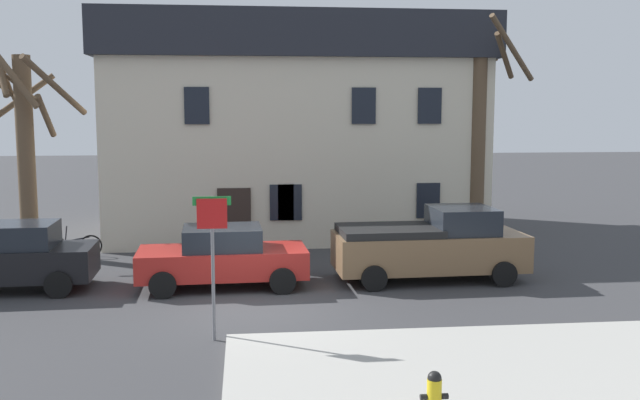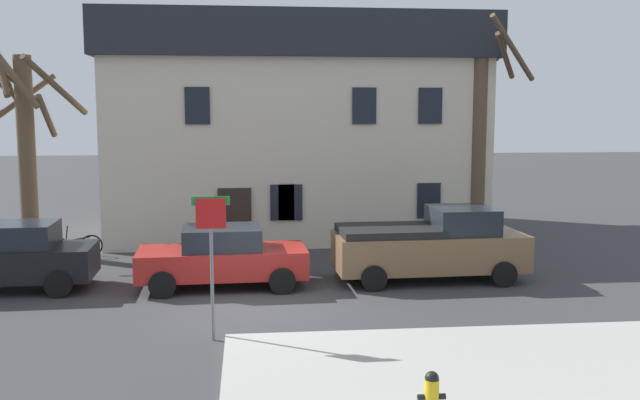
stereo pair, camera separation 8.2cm
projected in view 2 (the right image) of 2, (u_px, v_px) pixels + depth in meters
ground_plane at (253, 309)px, 16.75m from camera, size 120.00×120.00×0.00m
sidewalk_slab at (519, 396)px, 11.49m from camera, size 9.61×7.05×0.12m
building_main at (294, 126)px, 27.30m from camera, size 13.68×8.17×7.95m
tree_bare_mid at (27, 143)px, 22.67m from camera, size 3.08×3.06×7.26m
tree_bare_far at (479, 132)px, 24.25m from camera, size 3.42×3.44×7.65m
car_black_wagon at (2, 256)px, 18.35m from camera, size 4.61×2.16×1.77m
car_red_sedan at (222, 257)px, 18.76m from camera, size 4.47×2.25×1.61m
pickup_truck_brown at (431, 245)px, 19.54m from camera, size 5.23×2.40×2.00m
fire_hydrant at (432, 394)px, 10.48m from camera, size 0.42×0.22×0.72m
street_sign_pole at (211, 241)px, 14.22m from camera, size 0.76×0.07×2.95m
bicycle_leaning at (74, 246)px, 22.55m from camera, size 1.72×0.42×1.03m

